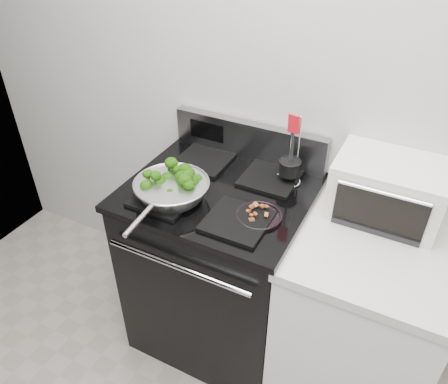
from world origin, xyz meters
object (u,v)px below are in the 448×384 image
Objects in this scene: gas_range at (220,264)px; utensil_holder at (289,171)px; toaster_oven at (388,188)px; skillet at (171,189)px; bacon_plate at (259,214)px.

utensil_holder is (0.25, 0.18, 0.52)m from gas_range.
utensil_holder reaches higher than toaster_oven.
skillet is 1.20× the size of toaster_oven.
bacon_plate is 0.44× the size of toaster_oven.
gas_range reaches higher than bacon_plate.
toaster_oven is (0.42, 0.30, 0.07)m from bacon_plate.
utensil_holder reaches higher than gas_range.
skillet is at bearing -156.11° from toaster_oven.
gas_range is at bearing -135.33° from utensil_holder.
bacon_plate is 0.29m from utensil_holder.
utensil_holder reaches higher than bacon_plate.
bacon_plate is 0.53m from toaster_oven.
utensil_holder is 0.41m from toaster_oven.
gas_range is 0.61m from utensil_holder.
skillet is 0.87m from toaster_oven.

